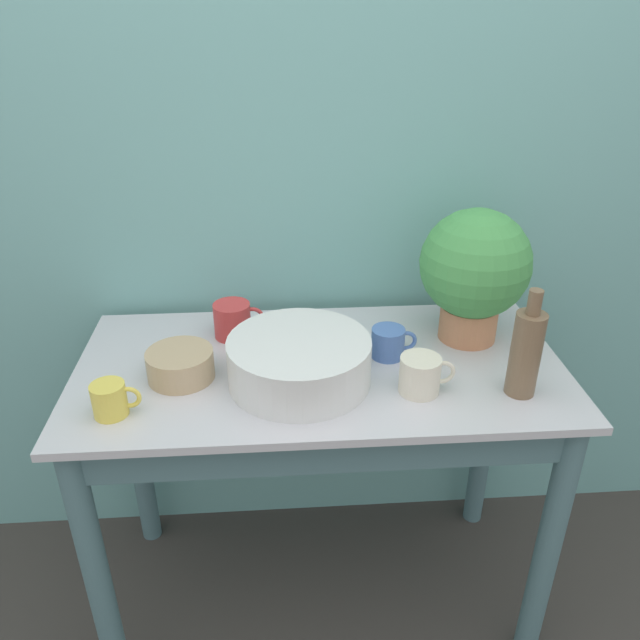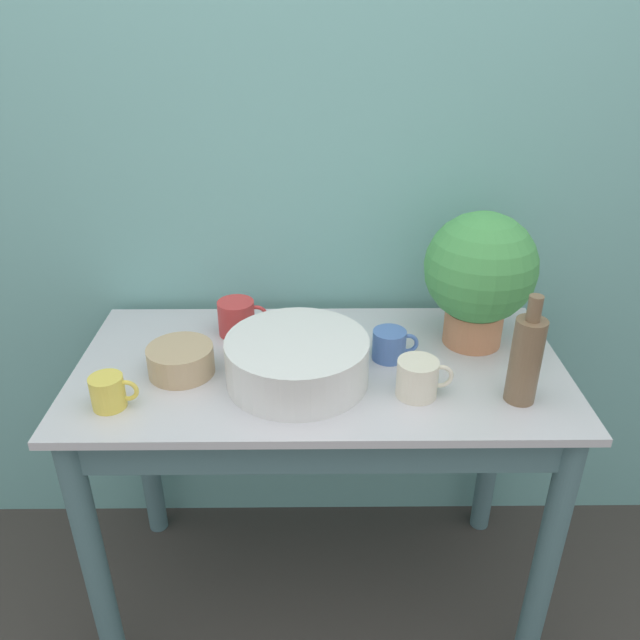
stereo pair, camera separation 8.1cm
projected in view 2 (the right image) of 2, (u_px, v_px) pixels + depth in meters
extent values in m
cube|color=#70ADA8|center=(319.00, 161.00, 1.64)|extent=(6.00, 0.05, 2.40)
cylinder|color=slate|center=(94.00, 564.00, 1.49)|extent=(0.06, 0.06, 0.77)
cylinder|color=slate|center=(546.00, 561.00, 1.49)|extent=(0.06, 0.06, 0.77)
cylinder|color=slate|center=(144.00, 434.00, 1.92)|extent=(0.06, 0.06, 0.77)
cylinder|color=slate|center=(494.00, 432.00, 1.93)|extent=(0.06, 0.06, 0.77)
cube|color=slate|center=(321.00, 452.00, 1.33)|extent=(1.08, 0.02, 0.10)
cube|color=silver|center=(320.00, 367.00, 1.52)|extent=(1.18, 0.59, 0.02)
cylinder|color=tan|center=(473.00, 326.00, 1.59)|extent=(0.15, 0.15, 0.09)
sphere|color=#47994C|center=(480.00, 268.00, 1.51)|extent=(0.27, 0.27, 0.27)
cylinder|color=silver|center=(297.00, 360.00, 1.43)|extent=(0.33, 0.33, 0.11)
cylinder|color=brown|center=(525.00, 361.00, 1.34)|extent=(0.07, 0.07, 0.20)
cylinder|color=brown|center=(535.00, 308.00, 1.28)|extent=(0.03, 0.03, 0.06)
cylinder|color=#E5CC4C|center=(108.00, 392.00, 1.34)|extent=(0.07, 0.07, 0.08)
torus|color=#E5CC4C|center=(127.00, 390.00, 1.34)|extent=(0.05, 0.01, 0.05)
cylinder|color=#C63838|center=(236.00, 318.00, 1.63)|extent=(0.10, 0.10, 0.09)
torus|color=#C63838|center=(257.00, 316.00, 1.63)|extent=(0.06, 0.01, 0.06)
cylinder|color=beige|center=(417.00, 378.00, 1.38)|extent=(0.09, 0.09, 0.09)
torus|color=beige|center=(440.00, 376.00, 1.38)|extent=(0.06, 0.01, 0.06)
cylinder|color=#4C70B7|center=(389.00, 345.00, 1.52)|extent=(0.08, 0.08, 0.08)
torus|color=#4C70B7|center=(408.00, 343.00, 1.52)|extent=(0.05, 0.01, 0.05)
cylinder|color=tan|center=(181.00, 360.00, 1.47)|extent=(0.16, 0.16, 0.07)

